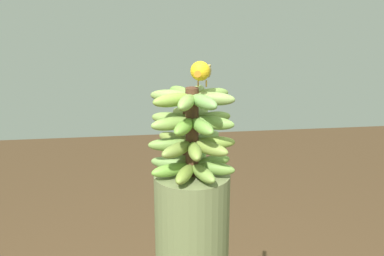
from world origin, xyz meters
TOP-DOWN VIEW (x-y plane):
  - banana_bunch at (0.00, -0.00)m, footprint 0.30×0.30m
  - perched_bird at (-0.03, 0.00)m, footprint 0.09×0.21m

SIDE VIEW (x-z plane):
  - banana_bunch at x=0.00m, z-range 1.15..1.46m
  - perched_bird at x=-0.03m, z-range 1.46..1.56m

